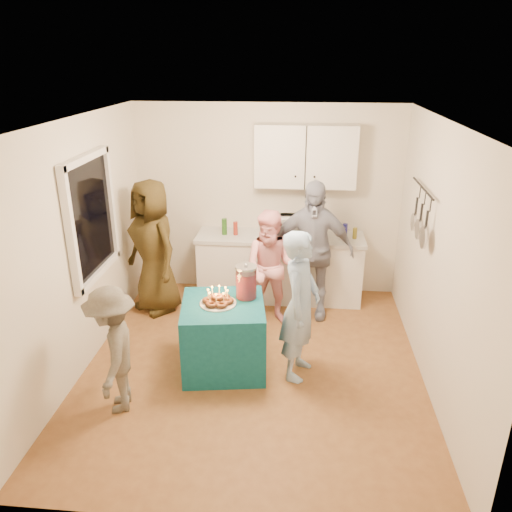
# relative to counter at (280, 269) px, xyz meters

# --- Properties ---
(floor) EXTENTS (4.00, 4.00, 0.00)m
(floor) POSITION_rel_counter_xyz_m (-0.20, -1.70, -0.43)
(floor) COLOR brown
(floor) RESTS_ON ground
(ceiling) EXTENTS (4.00, 4.00, 0.00)m
(ceiling) POSITION_rel_counter_xyz_m (-0.20, -1.70, 2.17)
(ceiling) COLOR white
(ceiling) RESTS_ON floor
(back_wall) EXTENTS (3.60, 3.60, 0.00)m
(back_wall) POSITION_rel_counter_xyz_m (-0.20, 0.30, 0.87)
(back_wall) COLOR silver
(back_wall) RESTS_ON floor
(left_wall) EXTENTS (4.00, 4.00, 0.00)m
(left_wall) POSITION_rel_counter_xyz_m (-2.00, -1.70, 0.87)
(left_wall) COLOR silver
(left_wall) RESTS_ON floor
(right_wall) EXTENTS (4.00, 4.00, 0.00)m
(right_wall) POSITION_rel_counter_xyz_m (1.60, -1.70, 0.87)
(right_wall) COLOR silver
(right_wall) RESTS_ON floor
(window_night) EXTENTS (0.04, 1.00, 1.20)m
(window_night) POSITION_rel_counter_xyz_m (-1.97, -1.40, 1.12)
(window_night) COLOR black
(window_night) RESTS_ON left_wall
(counter) EXTENTS (2.20, 0.58, 0.86)m
(counter) POSITION_rel_counter_xyz_m (0.00, 0.00, 0.00)
(counter) COLOR white
(counter) RESTS_ON floor
(countertop) EXTENTS (2.24, 0.62, 0.05)m
(countertop) POSITION_rel_counter_xyz_m (0.00, -0.00, 0.46)
(countertop) COLOR beige
(countertop) RESTS_ON counter
(upper_cabinet) EXTENTS (1.30, 0.30, 0.80)m
(upper_cabinet) POSITION_rel_counter_xyz_m (0.30, 0.15, 1.52)
(upper_cabinet) COLOR white
(upper_cabinet) RESTS_ON back_wall
(pot_rack) EXTENTS (0.12, 1.00, 0.60)m
(pot_rack) POSITION_rel_counter_xyz_m (1.52, -1.00, 1.17)
(pot_rack) COLOR black
(pot_rack) RESTS_ON right_wall
(microwave) EXTENTS (0.49, 0.34, 0.27)m
(microwave) POSITION_rel_counter_xyz_m (0.23, 0.00, 0.62)
(microwave) COLOR white
(microwave) RESTS_ON countertop
(party_table) EXTENTS (0.96, 0.96, 0.76)m
(party_table) POSITION_rel_counter_xyz_m (-0.51, -1.74, -0.05)
(party_table) COLOR #0E5160
(party_table) RESTS_ON floor
(donut_cake) EXTENTS (0.38, 0.38, 0.18)m
(donut_cake) POSITION_rel_counter_xyz_m (-0.56, -1.75, 0.42)
(donut_cake) COLOR #381C0C
(donut_cake) RESTS_ON party_table
(punch_jar) EXTENTS (0.22, 0.22, 0.34)m
(punch_jar) POSITION_rel_counter_xyz_m (-0.28, -1.57, 0.50)
(punch_jar) COLOR red
(punch_jar) RESTS_ON party_table
(man_birthday) EXTENTS (0.52, 0.66, 1.60)m
(man_birthday) POSITION_rel_counter_xyz_m (0.29, -1.78, 0.37)
(man_birthday) COLOR #9AB9E0
(man_birthday) RESTS_ON floor
(woman_back_left) EXTENTS (1.02, 0.98, 1.76)m
(woman_back_left) POSITION_rel_counter_xyz_m (-1.60, -0.49, 0.45)
(woman_back_left) COLOR brown
(woman_back_left) RESTS_ON floor
(woman_back_center) EXTENTS (0.77, 0.63, 1.46)m
(woman_back_center) POSITION_rel_counter_xyz_m (-0.06, -0.71, 0.30)
(woman_back_center) COLOR pink
(woman_back_center) RESTS_ON floor
(woman_back_right) EXTENTS (1.07, 0.49, 1.78)m
(woman_back_right) POSITION_rel_counter_xyz_m (0.41, -0.46, 0.46)
(woman_back_right) COLOR #101637
(woman_back_right) RESTS_ON floor
(child_near_left) EXTENTS (0.63, 0.90, 1.26)m
(child_near_left) POSITION_rel_counter_xyz_m (-1.41, -2.50, 0.20)
(child_near_left) COLOR #4E483E
(child_near_left) RESTS_ON floor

